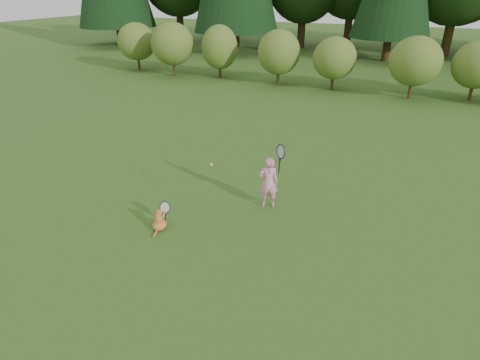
% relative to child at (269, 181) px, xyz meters
% --- Properties ---
extents(ground, '(100.00, 100.00, 0.00)m').
position_rel_child_xyz_m(ground, '(-0.77, -1.12, -0.63)').
color(ground, '#2D5818').
rests_on(ground, ground).
extents(shrub_row, '(28.00, 3.00, 2.80)m').
position_rel_child_xyz_m(shrub_row, '(-0.77, 11.88, 0.77)').
color(shrub_row, '#4A6920').
rests_on(shrub_row, ground).
extents(child, '(0.69, 0.48, 1.80)m').
position_rel_child_xyz_m(child, '(0.00, 0.00, 0.00)').
color(child, pink).
rests_on(child, ground).
extents(cat, '(0.35, 0.66, 0.63)m').
position_rel_child_xyz_m(cat, '(-1.76, -1.78, -0.39)').
color(cat, '#C86626').
rests_on(cat, ground).
extents(tennis_ball, '(0.07, 0.07, 0.07)m').
position_rel_child_xyz_m(tennis_ball, '(-1.16, -0.53, 0.43)').
color(tennis_ball, '#CADB19').
rests_on(tennis_ball, ground).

